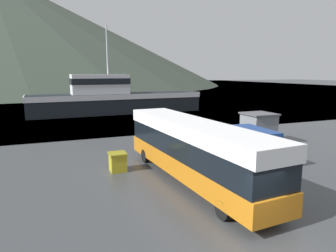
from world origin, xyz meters
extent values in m
plane|color=#3D5160|center=(0.00, 140.66, 0.00)|extent=(240.00, 240.00, 0.00)
cube|color=#B26614|center=(0.54, 7.42, 0.97)|extent=(3.35, 13.10, 1.04)
cube|color=black|center=(0.54, 7.42, 2.09)|extent=(3.28, 12.83, 1.19)
cube|color=white|center=(0.54, 7.42, 3.06)|extent=(3.35, 13.10, 0.75)
cube|color=black|center=(0.11, 13.91, 1.88)|extent=(2.19, 0.21, 1.61)
cylinder|color=black|center=(-0.85, 11.87, 0.45)|extent=(0.36, 0.92, 0.90)
cylinder|color=black|center=(1.33, 12.02, 0.45)|extent=(0.36, 0.92, 0.90)
cylinder|color=black|center=(-0.25, 2.82, 0.45)|extent=(0.36, 0.92, 0.90)
cylinder|color=black|center=(1.94, 2.97, 0.45)|extent=(0.36, 0.92, 0.90)
cube|color=navy|center=(5.67, 8.85, 1.38)|extent=(2.16, 3.87, 2.06)
cube|color=navy|center=(5.83, 11.54, 0.92)|extent=(2.04, 1.72, 1.13)
cube|color=black|center=(5.78, 10.75, 1.84)|extent=(1.66, 0.16, 0.72)
cylinder|color=black|center=(4.95, 11.37, 0.35)|extent=(0.26, 0.71, 0.70)
cylinder|color=black|center=(6.67, 11.27, 0.35)|extent=(0.26, 0.71, 0.70)
cylinder|color=black|center=(4.76, 8.04, 0.35)|extent=(0.26, 0.71, 0.70)
cylinder|color=black|center=(6.48, 7.94, 0.35)|extent=(0.26, 0.71, 0.70)
cube|color=black|center=(2.82, 37.76, 1.48)|extent=(25.63, 5.54, 2.96)
cube|color=silver|center=(2.82, 37.76, 2.59)|extent=(25.89, 5.59, 0.74)
cube|color=silver|center=(0.28, 37.68, 4.40)|extent=(8.26, 3.58, 2.87)
cube|color=black|center=(0.28, 37.68, 4.83)|extent=(8.42, 3.68, 0.86)
cylinder|color=#B2B2B7|center=(1.50, 37.72, 9.30)|extent=(0.20, 0.20, 6.93)
cube|color=olive|center=(-3.02, 10.69, 0.53)|extent=(0.96, 1.00, 1.06)
cube|color=olive|center=(-3.02, 10.69, 1.12)|extent=(1.06, 1.10, 0.12)
cube|color=slate|center=(9.85, 13.47, 1.28)|extent=(2.29, 2.29, 2.56)
cube|color=#4C4C51|center=(9.85, 13.47, 2.62)|extent=(2.52, 2.52, 0.12)
cube|color=black|center=(12.56, 44.53, 0.51)|extent=(3.70, 6.62, 1.03)
cylinder|color=#4C4C51|center=(3.35, 19.02, 0.24)|extent=(0.26, 0.26, 0.47)
sphere|color=#4C4C51|center=(3.35, 19.02, 0.55)|extent=(0.30, 0.30, 0.30)
camera|label=1|loc=(-6.73, -7.22, 6.11)|focal=32.00mm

